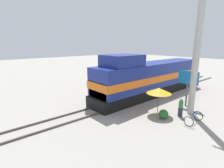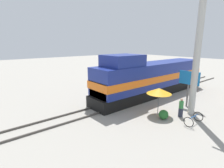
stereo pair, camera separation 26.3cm
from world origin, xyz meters
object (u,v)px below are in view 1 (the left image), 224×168
(utility_pole, at_px, (198,42))
(billboard_sign, at_px, (188,80))
(locomotive, at_px, (150,78))
(person_bystander, at_px, (181,107))
(bicycle, at_px, (193,118))
(vendor_umbrella, at_px, (159,91))

(utility_pole, height_order, billboard_sign, utility_pole)
(locomotive, relative_size, billboard_sign, 4.91)
(utility_pole, bearing_deg, person_bystander, -99.68)
(billboard_sign, relative_size, person_bystander, 2.16)
(person_bystander, height_order, bicycle, person_bystander)
(locomotive, height_order, vendor_umbrella, locomotive)
(utility_pole, height_order, person_bystander, utility_pole)
(locomotive, bearing_deg, bicycle, -27.53)
(utility_pole, height_order, vendor_umbrella, utility_pole)
(billboard_sign, height_order, bicycle, billboard_sign)
(vendor_umbrella, height_order, billboard_sign, billboard_sign)
(locomotive, xyz_separation_m, person_bystander, (5.46, -3.06, -1.19))
(vendor_umbrella, xyz_separation_m, billboard_sign, (0.65, 3.61, 0.51))
(locomotive, distance_m, billboard_sign, 4.58)
(utility_pole, relative_size, vendor_umbrella, 5.29)
(locomotive, distance_m, person_bystander, 6.37)
(person_bystander, bearing_deg, billboard_sign, 108.56)
(locomotive, height_order, bicycle, locomotive)
(vendor_umbrella, height_order, bicycle, vendor_umbrella)
(vendor_umbrella, relative_size, bicycle, 1.43)
(vendor_umbrella, relative_size, person_bystander, 1.44)
(vendor_umbrella, bearing_deg, billboard_sign, 79.73)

